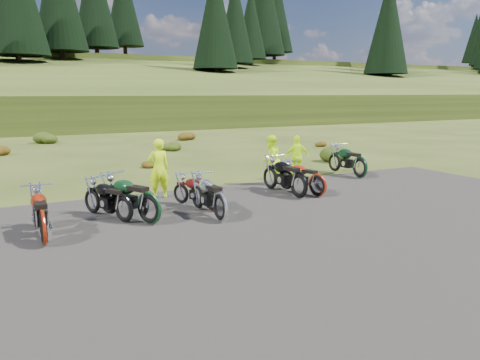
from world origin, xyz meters
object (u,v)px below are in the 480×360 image
person_middle (159,170)px  motorcycle_3 (220,222)px  motorcycle_0 (125,223)px  motorcycle_7 (359,179)px

person_middle → motorcycle_3: bearing=99.5°
motorcycle_3 → motorcycle_0: bearing=64.0°
motorcycle_0 → motorcycle_3: motorcycle_3 is taller
motorcycle_7 → person_middle: (-7.88, 0.16, 0.92)m
motorcycle_0 → person_middle: size_ratio=1.10×
motorcycle_0 → person_middle: (1.63, 2.23, 0.92)m
motorcycle_0 → motorcycle_7: (9.51, 2.06, 0.00)m
motorcycle_0 → motorcycle_7: size_ratio=0.88×
motorcycle_7 → person_middle: size_ratio=1.26×
person_middle → motorcycle_7: bearing=178.5°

